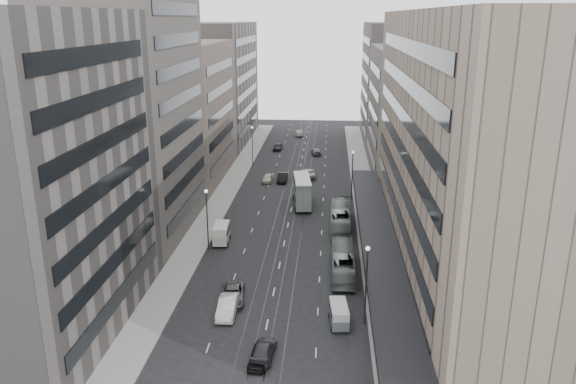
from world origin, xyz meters
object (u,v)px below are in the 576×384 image
(double_decker, at_px, (302,191))
(vw_microbus, at_px, (339,314))
(bus_far, at_px, (340,217))
(sedan_0, at_px, (259,357))
(sedan_1, at_px, (227,306))
(bus_near, at_px, (343,262))
(pedestrian, at_px, (377,323))
(panel_van, at_px, (221,233))
(sedan_2, at_px, (233,294))

(double_decker, distance_m, vw_microbus, 36.66)
(bus_far, distance_m, sedan_0, 34.92)
(bus_far, xyz_separation_m, sedan_1, (-11.92, -25.70, -0.79))
(sedan_1, bearing_deg, bus_far, 63.89)
(bus_near, xyz_separation_m, pedestrian, (3.09, -12.75, -0.59))
(bus_near, relative_size, panel_van, 2.58)
(sedan_1, distance_m, pedestrian, 15.22)
(bus_near, bearing_deg, panel_van, -27.29)
(panel_van, bearing_deg, double_decker, 54.86)
(vw_microbus, height_order, sedan_1, vw_microbus)
(double_decker, height_order, sedan_2, double_decker)
(vw_microbus, bearing_deg, sedan_2, 155.19)
(panel_van, bearing_deg, sedan_1, -80.95)
(double_decker, distance_m, sedan_1, 35.58)
(sedan_0, bearing_deg, panel_van, 110.49)
(bus_far, height_order, vw_microbus, bus_far)
(sedan_0, xyz_separation_m, sedan_1, (-4.27, 8.35, 0.18))
(double_decker, relative_size, pedestrian, 5.49)
(bus_near, xyz_separation_m, double_decker, (-6.05, 24.62, 1.00))
(bus_far, distance_m, vw_microbus, 26.90)
(panel_van, bearing_deg, vw_microbus, -55.45)
(bus_far, xyz_separation_m, pedestrian, (3.12, -28.03, -0.69))
(vw_microbus, xyz_separation_m, sedan_2, (-11.34, 3.98, -0.43))
(double_decker, relative_size, sedan_2, 1.63)
(vw_microbus, relative_size, sedan_2, 0.75)
(panel_van, height_order, sedan_0, panel_van)
(panel_van, distance_m, sedan_0, 28.31)
(vw_microbus, relative_size, sedan_1, 0.79)
(sedan_0, bearing_deg, sedan_1, 120.22)
(panel_van, xyz_separation_m, sedan_1, (4.17, -18.66, -0.61))
(double_decker, relative_size, sedan_1, 1.72)
(panel_van, xyz_separation_m, sedan_2, (4.22, -15.87, -0.71))
(sedan_1, bearing_deg, sedan_2, 87.75)
(double_decker, relative_size, panel_van, 2.05)
(vw_microbus, bearing_deg, bus_far, 83.39)
(vw_microbus, bearing_deg, panel_van, 122.62)
(panel_van, bearing_deg, bus_far, 20.08)
(sedan_2, bearing_deg, bus_near, 25.74)
(bus_far, height_order, sedan_0, bus_far)
(bus_near, relative_size, bus_far, 0.94)
(bus_near, height_order, sedan_1, bus_near)
(sedan_0, relative_size, sedan_2, 0.73)
(bus_near, relative_size, pedestrian, 6.90)
(bus_near, bearing_deg, pedestrian, 103.40)
(bus_near, relative_size, sedan_0, 2.81)
(panel_van, bearing_deg, sedan_0, -76.19)
(bus_near, distance_m, sedan_1, 15.87)
(sedan_0, xyz_separation_m, sedan_2, (-4.22, 11.14, 0.08))
(sedan_1, bearing_deg, vw_microbus, -7.17)
(bus_far, relative_size, sedan_1, 2.29)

